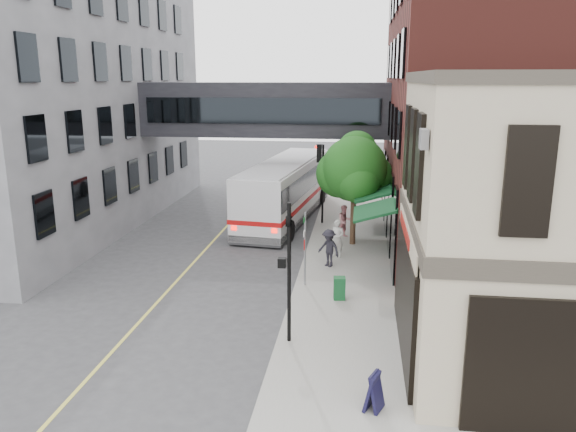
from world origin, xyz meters
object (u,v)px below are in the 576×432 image
(newspaper_box, at_px, (339,288))
(pedestrian_a, at_px, (337,238))
(pedestrian_c, at_px, (329,248))
(sandwich_board, at_px, (374,392))
(bus, at_px, (286,187))
(pedestrian_b, at_px, (344,221))

(newspaper_box, bearing_deg, pedestrian_a, 87.78)
(pedestrian_c, distance_m, newspaper_box, 3.81)
(pedestrian_a, distance_m, pedestrian_c, 1.45)
(pedestrian_a, relative_size, pedestrian_c, 1.04)
(pedestrian_a, height_order, sandwich_board, pedestrian_a)
(pedestrian_c, height_order, sandwich_board, pedestrian_c)
(bus, height_order, newspaper_box, bus)
(pedestrian_b, distance_m, sandwich_board, 15.73)
(pedestrian_c, height_order, newspaper_box, pedestrian_c)
(pedestrian_a, xyz_separation_m, sandwich_board, (1.48, -12.32, -0.38))
(pedestrian_b, bearing_deg, pedestrian_c, -126.81)
(newspaper_box, distance_m, sandwich_board, 7.26)
(pedestrian_c, bearing_deg, pedestrian_b, 118.10)
(pedestrian_c, xyz_separation_m, sandwich_board, (1.79, -10.90, -0.34))
(pedestrian_a, bearing_deg, newspaper_box, -68.41)
(pedestrian_c, bearing_deg, sandwich_board, -46.16)
(pedestrian_a, relative_size, newspaper_box, 2.03)
(sandwich_board, bearing_deg, bus, 126.47)
(pedestrian_b, relative_size, sandwich_board, 1.71)
(bus, relative_size, sandwich_board, 13.01)
(pedestrian_a, height_order, pedestrian_b, pedestrian_a)
(bus, relative_size, pedestrian_b, 7.59)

